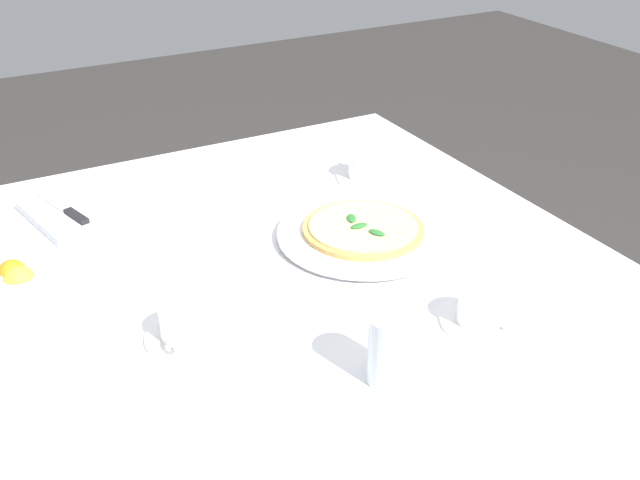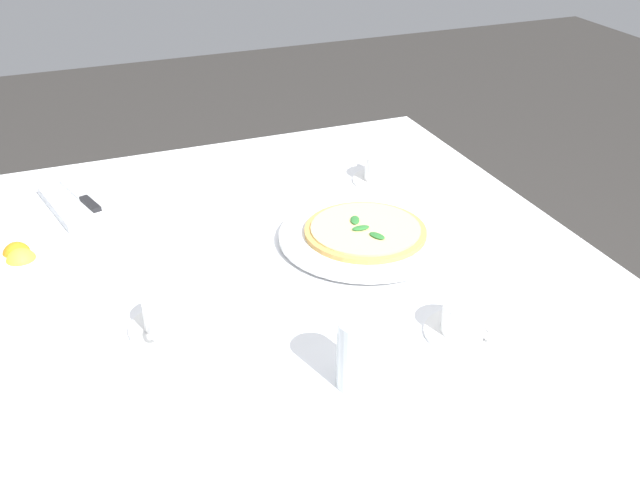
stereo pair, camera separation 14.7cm
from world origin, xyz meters
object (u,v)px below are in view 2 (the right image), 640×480
(pizza_plate, at_px, (365,236))
(coffee_cup_left_edge, at_px, (381,170))
(pizza, at_px, (365,230))
(napkin_folded, at_px, (83,202))
(coffee_cup_far_left, at_px, (167,316))
(coffee_cup_right_edge, at_px, (465,321))
(citrus_bowl, at_px, (18,263))
(dinner_knife, at_px, (81,196))
(water_glass_near_right, at_px, (359,357))

(pizza_plate, bearing_deg, coffee_cup_left_edge, -31.77)
(pizza, height_order, napkin_folded, pizza)
(pizza, distance_m, napkin_folded, 0.63)
(coffee_cup_far_left, bearing_deg, coffee_cup_right_edge, -113.26)
(coffee_cup_right_edge, xyz_separation_m, citrus_bowl, (0.46, 0.67, -0.00))
(dinner_knife, bearing_deg, coffee_cup_left_edge, -116.87)
(coffee_cup_right_edge, bearing_deg, citrus_bowl, 55.35)
(coffee_cup_left_edge, xyz_separation_m, coffee_cup_right_edge, (-0.59, 0.13, -0.00))
(pizza, bearing_deg, dinner_knife, 53.78)
(pizza, height_order, water_glass_near_right, water_glass_near_right)
(pizza_plate, relative_size, coffee_cup_right_edge, 2.65)
(citrus_bowl, bearing_deg, coffee_cup_right_edge, -124.65)
(napkin_folded, distance_m, citrus_bowl, 0.28)
(pizza, relative_size, citrus_bowl, 1.62)
(pizza_plate, height_order, pizza, pizza)
(coffee_cup_right_edge, distance_m, citrus_bowl, 0.81)
(pizza, height_order, dinner_knife, pizza)
(citrus_bowl, bearing_deg, pizza_plate, -100.56)
(pizza, distance_m, coffee_cup_right_edge, 0.34)
(coffee_cup_left_edge, distance_m, dinner_knife, 0.67)
(pizza_plate, relative_size, water_glass_near_right, 3.01)
(dinner_knife, xyz_separation_m, citrus_bowl, (-0.25, 0.14, 0.00))
(napkin_folded, relative_size, dinner_knife, 1.26)
(pizza_plate, xyz_separation_m, coffee_cup_far_left, (-0.15, 0.43, 0.01))
(coffee_cup_left_edge, height_order, citrus_bowl, same)
(pizza, bearing_deg, coffee_cup_right_edge, -176.36)
(coffee_cup_left_edge, relative_size, dinner_knife, 0.69)
(dinner_knife, bearing_deg, napkin_folded, 180.00)
(coffee_cup_right_edge, bearing_deg, coffee_cup_far_left, 66.74)
(coffee_cup_left_edge, xyz_separation_m, dinner_knife, (0.12, 0.66, -0.01))
(pizza_plate, xyz_separation_m, coffee_cup_left_edge, (0.25, -0.15, 0.02))
(pizza_plate, height_order, citrus_bowl, citrus_bowl)
(pizza_plate, height_order, coffee_cup_far_left, coffee_cup_far_left)
(pizza, height_order, coffee_cup_far_left, coffee_cup_far_left)
(coffee_cup_right_edge, distance_m, dinner_knife, 0.89)
(napkin_folded, xyz_separation_m, citrus_bowl, (-0.25, 0.14, 0.02))
(coffee_cup_left_edge, distance_m, coffee_cup_right_edge, 0.60)
(coffee_cup_right_edge, bearing_deg, pizza_plate, 3.63)
(dinner_knife, height_order, citrus_bowl, citrus_bowl)
(coffee_cup_right_edge, bearing_deg, coffee_cup_left_edge, -12.55)
(coffee_cup_far_left, xyz_separation_m, coffee_cup_right_edge, (-0.19, -0.45, 0.00))
(coffee_cup_far_left, distance_m, water_glass_near_right, 0.34)
(coffee_cup_far_left, height_order, water_glass_near_right, water_glass_near_right)
(coffee_cup_left_edge, distance_m, napkin_folded, 0.67)
(pizza_plate, height_order, coffee_cup_left_edge, coffee_cup_left_edge)
(coffee_cup_left_edge, xyz_separation_m, citrus_bowl, (-0.13, 0.80, -0.00))
(coffee_cup_right_edge, xyz_separation_m, napkin_folded, (0.71, 0.53, -0.02))
(coffee_cup_right_edge, relative_size, napkin_folded, 0.54)
(coffee_cup_far_left, bearing_deg, citrus_bowl, 39.19)
(pizza_plate, bearing_deg, coffee_cup_far_left, 109.14)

